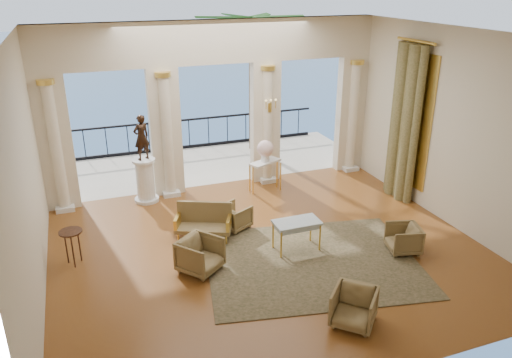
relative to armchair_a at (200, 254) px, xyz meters
name	(u,v)px	position (x,y,z in m)	size (l,w,h in m)	color
floor	(269,250)	(1.58, 0.27, -0.38)	(9.00, 9.00, 0.00)	#552F10
room_walls	(294,137)	(1.58, -0.85, 2.49)	(9.00, 9.00, 9.00)	beige
arcade	(216,95)	(1.58, 4.09, 2.20)	(9.00, 0.56, 4.50)	beige
terrace	(202,164)	(1.58, 6.07, -0.43)	(10.00, 3.60, 0.10)	#BAB09C
balustrade	(189,136)	(1.58, 7.67, 0.03)	(9.00, 0.06, 1.03)	black
palm_tree	(252,25)	(3.58, 6.87, 3.71)	(2.00, 2.00, 4.50)	#4C3823
sea	(99,71)	(1.58, 60.27, -6.38)	(160.00, 160.00, 0.00)	#2A507C
curtain	(404,123)	(5.86, 1.77, 1.64)	(0.33, 1.40, 4.09)	brown
window_frame	(411,119)	(6.05, 1.77, 1.72)	(0.04, 1.60, 3.40)	gold
wall_sconce	(270,107)	(2.98, 3.78, 1.84)	(0.30, 0.11, 0.33)	gold
rug	(312,262)	(2.23, -0.51, -0.37)	(4.30, 3.35, 0.02)	#2B3019
armchair_a	(200,254)	(0.00, 0.00, 0.00)	(0.75, 0.70, 0.77)	#42361F
armchair_b	(354,306)	(2.01, -2.51, -0.02)	(0.70, 0.65, 0.72)	#42361F
armchair_c	(404,237)	(4.26, -0.77, -0.05)	(0.64, 0.60, 0.66)	#42361F
armchair_d	(235,215)	(1.21, 1.50, -0.06)	(0.63, 0.59, 0.64)	#42361F
settee	(204,221)	(0.42, 1.30, 0.02)	(1.34, 0.99, 0.82)	#42361F
game_table	(297,224)	(2.14, 0.09, 0.22)	(0.99, 0.54, 0.68)	#ACC2D3
pedestal	(145,181)	(-0.49, 3.77, 0.17)	(0.63, 0.63, 1.16)	silver
statue	(141,137)	(-0.49, 3.77, 1.36)	(0.42, 0.28, 1.17)	black
console_table	(265,166)	(2.68, 3.32, 0.33)	(0.97, 0.69, 0.86)	silver
urn	(265,150)	(2.68, 3.32, 0.81)	(0.44, 0.44, 0.58)	white
side_table	(71,236)	(-2.37, 1.15, 0.26)	(0.46, 0.46, 0.75)	black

